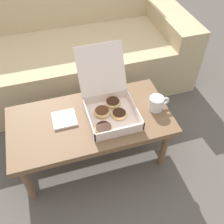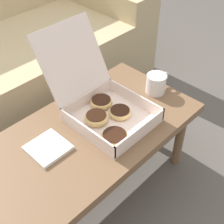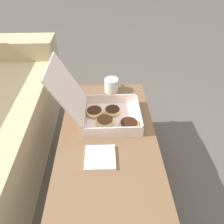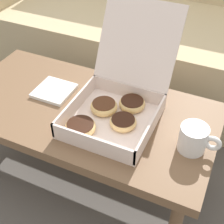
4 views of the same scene
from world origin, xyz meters
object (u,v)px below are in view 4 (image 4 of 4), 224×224
couch (157,30)px  coffee_mug (194,139)px  coffee_table (84,116)px  pastry_box (116,101)px

couch → coffee_mug: couch is taller
couch → coffee_table: 0.92m
coffee_table → couch: bearing=90.0°
couch → pastry_box: size_ratio=4.52×
couch → coffee_table: bearing=-90.0°
coffee_table → coffee_mug: size_ratio=7.43×
coffee_mug → couch: bearing=114.3°
coffee_mug → coffee_table: bearing=175.5°
coffee_table → coffee_mug: bearing=-4.5°
coffee_table → pastry_box: pastry_box is taller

